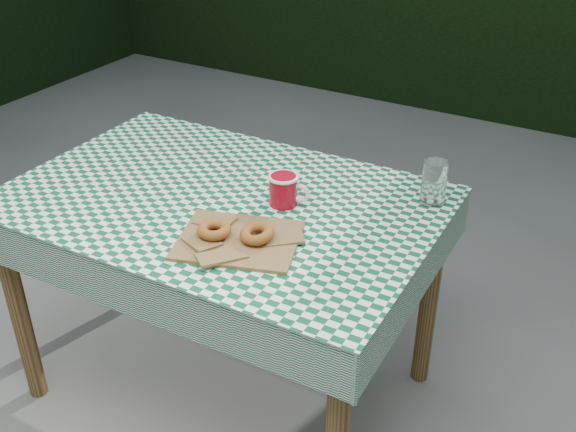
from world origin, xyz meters
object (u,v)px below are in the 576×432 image
at_px(coffee_mug, 283,190).
at_px(drinking_glass, 434,182).
at_px(table, 227,299).
at_px(paper_bag, 239,239).

bearing_deg(coffee_mug, drinking_glass, 22.39).
bearing_deg(drinking_glass, coffee_mug, -148.64).
bearing_deg(drinking_glass, table, -152.83).
distance_m(table, drinking_glass, 0.77).
bearing_deg(coffee_mug, table, -171.47).
height_order(coffee_mug, drinking_glass, drinking_glass).
relative_size(table, drinking_glass, 9.60).
xyz_separation_m(coffee_mug, drinking_glass, (0.37, 0.23, 0.02)).
distance_m(table, coffee_mug, 0.47).
bearing_deg(paper_bag, table, 135.12).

